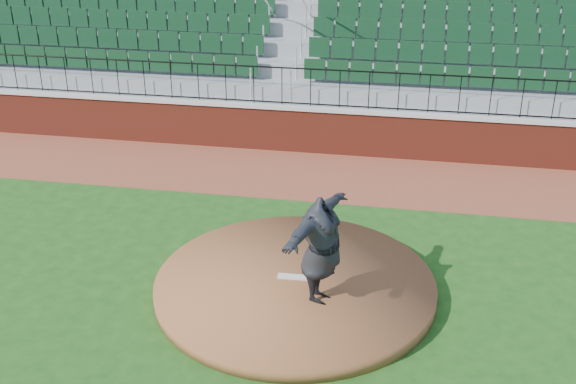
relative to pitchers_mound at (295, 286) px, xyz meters
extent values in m
plane|color=#1B4714|center=(-0.40, 0.01, -0.12)|extent=(90.00, 90.00, 0.00)
cube|color=brown|center=(-0.40, 5.41, -0.12)|extent=(34.00, 3.20, 0.01)
cube|color=maroon|center=(-0.40, 7.01, 0.47)|extent=(34.00, 0.35, 1.20)
cube|color=#B7B7B7|center=(-0.40, 7.01, 1.12)|extent=(34.00, 0.45, 0.10)
cube|color=maroon|center=(-0.40, 12.54, 2.62)|extent=(34.00, 0.50, 5.50)
cylinder|color=brown|center=(0.00, 0.00, 0.00)|extent=(5.14, 5.14, 0.25)
cube|color=silver|center=(-0.04, 0.06, 0.14)|extent=(0.59, 0.17, 0.04)
imported|color=black|center=(0.54, -0.56, 1.11)|extent=(1.27, 2.52, 1.98)
camera|label=1|loc=(1.83, -10.85, 7.02)|focal=43.93mm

